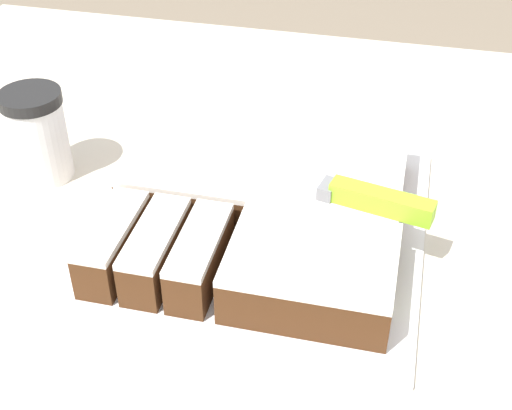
{
  "coord_description": "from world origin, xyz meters",
  "views": [
    {
      "loc": [
        0.07,
        -0.61,
        1.42
      ],
      "look_at": [
        -0.08,
        0.01,
        0.94
      ],
      "focal_mm": 50.0,
      "sensor_mm": 36.0,
      "label": 1
    }
  ],
  "objects_px": {
    "cake_board": "(256,227)",
    "coffee_cup": "(38,135)",
    "cake": "(260,203)",
    "knife": "(353,195)"
  },
  "relations": [
    {
      "from": "cake_board",
      "to": "knife",
      "type": "height_order",
      "value": "knife"
    },
    {
      "from": "knife",
      "to": "coffee_cup",
      "type": "xyz_separation_m",
      "value": [
        -0.39,
        0.05,
        -0.01
      ]
    },
    {
      "from": "cake_board",
      "to": "coffee_cup",
      "type": "xyz_separation_m",
      "value": [
        -0.28,
        0.04,
        0.06
      ]
    },
    {
      "from": "cake_board",
      "to": "cake",
      "type": "distance_m",
      "value": 0.03
    },
    {
      "from": "cake",
      "to": "knife",
      "type": "bearing_deg",
      "value": -6.2
    },
    {
      "from": "cake_board",
      "to": "cake",
      "type": "xyz_separation_m",
      "value": [
        0.0,
        0.0,
        0.03
      ]
    },
    {
      "from": "cake",
      "to": "knife",
      "type": "xyz_separation_m",
      "value": [
        0.1,
        -0.01,
        0.04
      ]
    },
    {
      "from": "cake_board",
      "to": "knife",
      "type": "bearing_deg",
      "value": -3.85
    },
    {
      "from": "cake_board",
      "to": "coffee_cup",
      "type": "relative_size",
      "value": 3.28
    },
    {
      "from": "coffee_cup",
      "to": "cake",
      "type": "bearing_deg",
      "value": -7.94
    }
  ]
}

